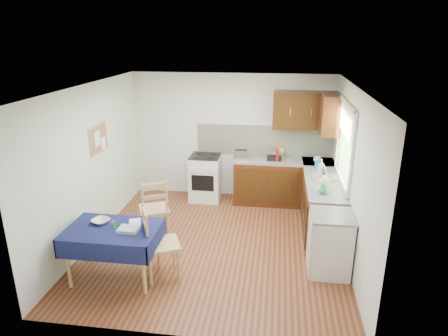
# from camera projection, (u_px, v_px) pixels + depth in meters

# --- Properties ---
(floor) EXTENTS (4.20, 4.20, 0.00)m
(floor) POSITION_uv_depth(u_px,v_px,m) (216.00, 243.00, 6.44)
(floor) COLOR #502515
(floor) RESTS_ON ground
(ceiling) EXTENTS (4.00, 4.20, 0.02)m
(ceiling) POSITION_uv_depth(u_px,v_px,m) (215.00, 87.00, 5.64)
(ceiling) COLOR white
(ceiling) RESTS_ON wall_back
(wall_back) EXTENTS (4.00, 0.02, 2.50)m
(wall_back) POSITION_uv_depth(u_px,v_px,m) (232.00, 136.00, 8.01)
(wall_back) COLOR silver
(wall_back) RESTS_ON ground
(wall_front) EXTENTS (4.00, 0.02, 2.50)m
(wall_front) POSITION_uv_depth(u_px,v_px,m) (183.00, 238.00, 4.07)
(wall_front) COLOR silver
(wall_front) RESTS_ON ground
(wall_left) EXTENTS (0.02, 4.20, 2.50)m
(wall_left) POSITION_uv_depth(u_px,v_px,m) (91.00, 165.00, 6.30)
(wall_left) COLOR silver
(wall_left) RESTS_ON ground
(wall_right) EXTENTS (0.02, 4.20, 2.50)m
(wall_right) POSITION_uv_depth(u_px,v_px,m) (352.00, 177.00, 5.78)
(wall_right) COLOR silver
(wall_right) RESTS_ON ground
(base_cabinets) EXTENTS (1.90, 2.30, 0.86)m
(base_cabinets) POSITION_uv_depth(u_px,v_px,m) (300.00, 194.00, 7.31)
(base_cabinets) COLOR black
(base_cabinets) RESTS_ON ground
(worktop_back) EXTENTS (1.90, 0.60, 0.04)m
(worktop_back) POSITION_uv_depth(u_px,v_px,m) (284.00, 161.00, 7.71)
(worktop_back) COLOR slate
(worktop_back) RESTS_ON base_cabinets
(worktop_right) EXTENTS (0.60, 1.70, 0.04)m
(worktop_right) POSITION_uv_depth(u_px,v_px,m) (324.00, 184.00, 6.55)
(worktop_right) COLOR slate
(worktop_right) RESTS_ON base_cabinets
(worktop_corner) EXTENTS (0.60, 0.60, 0.04)m
(worktop_corner) POSITION_uv_depth(u_px,v_px,m) (318.00, 162.00, 7.62)
(worktop_corner) COLOR slate
(worktop_corner) RESTS_ON base_cabinets
(splashback) EXTENTS (2.70, 0.02, 0.60)m
(splashback) POSITION_uv_depth(u_px,v_px,m) (264.00, 140.00, 7.92)
(splashback) COLOR beige
(splashback) RESTS_ON wall_back
(upper_cabinets) EXTENTS (1.20, 0.85, 0.70)m
(upper_cabinets) POSITION_uv_depth(u_px,v_px,m) (313.00, 112.00, 7.33)
(upper_cabinets) COLOR black
(upper_cabinets) RESTS_ON wall_back
(stove) EXTENTS (0.60, 0.61, 0.92)m
(stove) POSITION_uv_depth(u_px,v_px,m) (205.00, 177.00, 8.05)
(stove) COLOR silver
(stove) RESTS_ON ground
(window) EXTENTS (0.04, 1.48, 1.26)m
(window) POSITION_uv_depth(u_px,v_px,m) (345.00, 138.00, 6.31)
(window) COLOR #335724
(window) RESTS_ON wall_right
(fridge) EXTENTS (0.58, 0.60, 0.89)m
(fridge) POSITION_uv_depth(u_px,v_px,m) (330.00, 244.00, 5.56)
(fridge) COLOR silver
(fridge) RESTS_ON ground
(corkboard) EXTENTS (0.04, 0.62, 0.47)m
(corkboard) POSITION_uv_depth(u_px,v_px,m) (98.00, 139.00, 6.47)
(corkboard) COLOR tan
(corkboard) RESTS_ON wall_left
(dining_table) EXTENTS (1.23, 0.84, 0.75)m
(dining_table) POSITION_uv_depth(u_px,v_px,m) (113.00, 235.00, 5.37)
(dining_table) COLOR #0F103E
(dining_table) RESTS_ON ground
(chair_far) EXTENTS (0.61, 0.61, 1.04)m
(chair_far) POSITION_uv_depth(u_px,v_px,m) (154.00, 207.00, 6.46)
(chair_far) COLOR tan
(chair_far) RESTS_ON ground
(chair_near) EXTENTS (0.61, 0.61, 1.04)m
(chair_near) POSITION_uv_depth(u_px,v_px,m) (158.00, 241.00, 5.40)
(chair_near) COLOR tan
(chair_near) RESTS_ON ground
(toaster) EXTENTS (0.27, 0.17, 0.21)m
(toaster) POSITION_uv_depth(u_px,v_px,m) (241.00, 155.00, 7.69)
(toaster) COLOR silver
(toaster) RESTS_ON worktop_back
(sandwich_press) EXTENTS (0.27, 0.24, 0.16)m
(sandwich_press) POSITION_uv_depth(u_px,v_px,m) (274.00, 156.00, 7.69)
(sandwich_press) COLOR black
(sandwich_press) RESTS_ON worktop_back
(sauce_bottle) EXTENTS (0.06, 0.06, 0.25)m
(sauce_bottle) POSITION_uv_depth(u_px,v_px,m) (277.00, 155.00, 7.56)
(sauce_bottle) COLOR #B10F0E
(sauce_bottle) RESTS_ON worktop_back
(yellow_packet) EXTENTS (0.16, 0.13, 0.18)m
(yellow_packet) POSITION_uv_depth(u_px,v_px,m) (280.00, 153.00, 7.84)
(yellow_packet) COLOR yellow
(yellow_packet) RESTS_ON worktop_back
(dish_rack) EXTENTS (0.42, 0.32, 0.20)m
(dish_rack) POSITION_uv_depth(u_px,v_px,m) (325.00, 176.00, 6.77)
(dish_rack) COLOR gray
(dish_rack) RESTS_ON worktop_right
(kettle) EXTENTS (0.16, 0.16, 0.27)m
(kettle) POSITION_uv_depth(u_px,v_px,m) (324.00, 185.00, 6.12)
(kettle) COLOR silver
(kettle) RESTS_ON worktop_right
(cup) EXTENTS (0.17, 0.17, 0.11)m
(cup) POSITION_uv_depth(u_px,v_px,m) (317.00, 160.00, 7.53)
(cup) COLOR silver
(cup) RESTS_ON worktop_back
(soap_bottle_a) EXTENTS (0.13, 0.13, 0.30)m
(soap_bottle_a) POSITION_uv_depth(u_px,v_px,m) (321.00, 168.00, 6.79)
(soap_bottle_a) COLOR silver
(soap_bottle_a) RESTS_ON worktop_right
(soap_bottle_b) EXTENTS (0.10, 0.10, 0.19)m
(soap_bottle_b) POSITION_uv_depth(u_px,v_px,m) (318.00, 163.00, 7.19)
(soap_bottle_b) COLOR #2076BB
(soap_bottle_b) RESTS_ON worktop_right
(soap_bottle_c) EXTENTS (0.17, 0.17, 0.15)m
(soap_bottle_c) POSITION_uv_depth(u_px,v_px,m) (323.00, 189.00, 6.05)
(soap_bottle_c) COLOR #227F3E
(soap_bottle_c) RESTS_ON worktop_right
(plate_bowl) EXTENTS (0.31, 0.31, 0.06)m
(plate_bowl) POSITION_uv_depth(u_px,v_px,m) (101.00, 221.00, 5.48)
(plate_bowl) COLOR beige
(plate_bowl) RESTS_ON dining_table
(book) EXTENTS (0.22, 0.25, 0.02)m
(book) POSITION_uv_depth(u_px,v_px,m) (129.00, 223.00, 5.48)
(book) COLOR white
(book) RESTS_ON dining_table
(spice_jar) EXTENTS (0.05, 0.05, 0.10)m
(spice_jar) POSITION_uv_depth(u_px,v_px,m) (113.00, 225.00, 5.34)
(spice_jar) COLOR green
(spice_jar) RESTS_ON dining_table
(tea_towel) EXTENTS (0.27, 0.22, 0.05)m
(tea_towel) POSITION_uv_depth(u_px,v_px,m) (129.00, 229.00, 5.26)
(tea_towel) COLOR navy
(tea_towel) RESTS_ON dining_table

